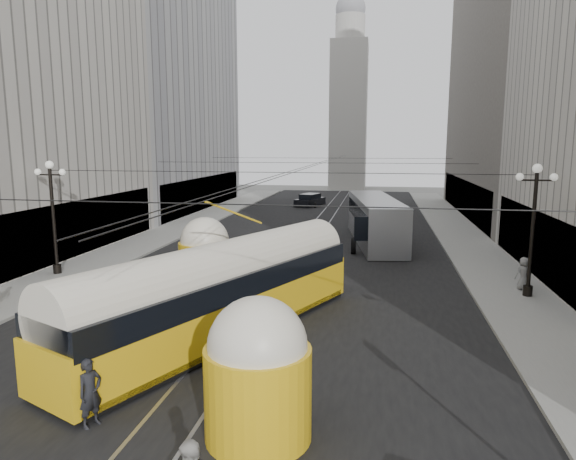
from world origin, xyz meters
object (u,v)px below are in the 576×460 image
at_px(streetcar, 222,291).
at_px(pedestrian_sidewalk_right, 524,273).
at_px(city_bus, 375,218).
at_px(pedestrian_crossing_a, 90,393).

relative_size(streetcar, pedestrian_sidewalk_right, 9.51).
height_order(streetcar, city_bus, streetcar).
distance_m(streetcar, pedestrian_crossing_a, 7.06).
bearing_deg(city_bus, streetcar, -105.12).
bearing_deg(pedestrian_crossing_a, city_bus, 9.22).
bearing_deg(pedestrian_sidewalk_right, city_bus, -74.27).
distance_m(city_bus, pedestrian_sidewalk_right, 14.50).
xyz_separation_m(pedestrian_crossing_a, pedestrian_sidewalk_right, (14.66, 15.29, 0.04)).
relative_size(streetcar, city_bus, 1.16).
relative_size(city_bus, pedestrian_sidewalk_right, 8.19).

